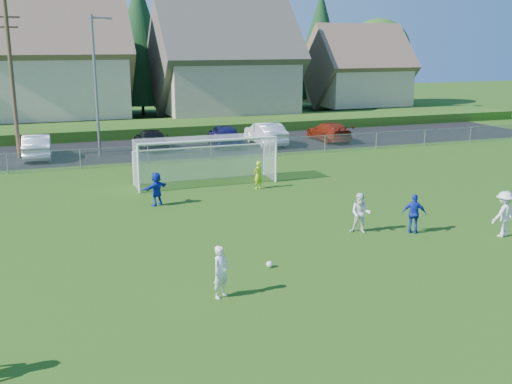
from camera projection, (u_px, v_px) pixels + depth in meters
ground at (349, 302)px, 17.35m from camera, size 160.00×160.00×0.00m
asphalt_lot at (163, 148)px, 42.44m from camera, size 60.00×60.00×0.00m
grass_embankment at (145, 128)px, 49.18m from camera, size 70.00×6.00×0.80m
soccer_ball at (270, 264)px, 19.99m from camera, size 0.22×0.22×0.22m
player_white_a at (221, 272)px, 17.51m from camera, size 0.69×0.62×1.58m
player_white_b at (361, 213)px, 23.45m from camera, size 0.99×0.95×1.61m
player_white_c at (504, 214)px, 23.01m from camera, size 1.27×0.88×1.79m
player_blue_a at (414, 214)px, 23.43m from camera, size 0.97×0.85×1.57m
player_blue_b at (156, 189)px, 27.44m from camera, size 1.46×1.15×1.55m
goalkeeper at (258, 175)px, 30.58m from camera, size 0.62×0.53×1.43m
car_b at (37, 146)px, 38.53m from camera, size 1.81×4.82×1.57m
car_d at (151, 139)px, 41.94m from camera, size 1.99×4.71×1.36m
car_e at (224, 135)px, 42.97m from camera, size 2.38×4.90×1.61m
car_f at (266, 134)px, 43.67m from camera, size 1.74×4.95×1.63m
car_g at (329, 132)px, 45.37m from camera, size 1.99×4.85×1.40m
soccer_goal at (204, 153)px, 31.59m from camera, size 7.42×1.90×2.50m
chainlink_fence at (180, 152)px, 37.27m from camera, size 52.06×0.06×1.20m
streetlight at (96, 82)px, 38.43m from camera, size 1.38×0.18×9.00m
utility_pole at (12, 77)px, 37.61m from camera, size 1.60×0.26×10.00m
houses_row at (149, 42)px, 54.95m from camera, size 53.90×11.45×13.27m
tree_row at (130, 46)px, 60.47m from camera, size 65.98×12.36×13.80m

